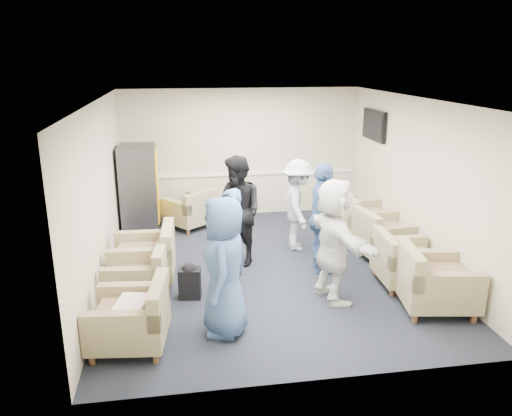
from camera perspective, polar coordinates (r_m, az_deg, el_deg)
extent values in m
plane|color=black|center=(8.23, 1.13, -6.85)|extent=(6.00, 6.00, 0.00)
plane|color=silver|center=(7.55, 1.25, 12.24)|extent=(6.00, 6.00, 0.00)
cube|color=beige|center=(10.68, -1.69, 6.30)|extent=(5.00, 0.02, 2.70)
cube|color=beige|center=(5.01, 7.33, -6.32)|extent=(5.00, 0.02, 2.70)
cube|color=beige|center=(7.75, -17.32, 1.44)|extent=(0.02, 6.00, 2.70)
cube|color=beige|center=(8.58, 17.88, 2.84)|extent=(0.02, 6.00, 2.70)
cube|color=white|center=(10.75, -1.65, 3.92)|extent=(4.98, 0.04, 0.06)
cube|color=black|center=(10.04, 13.34, 9.23)|extent=(0.07, 1.00, 0.58)
cube|color=black|center=(10.02, 13.16, 9.23)|extent=(0.01, 0.92, 0.50)
cube|color=#4D4C54|center=(10.07, 13.50, 8.38)|extent=(0.04, 0.10, 0.25)
cube|color=#887E57|center=(6.24, -14.31, -12.92)|extent=(0.97, 0.97, 0.29)
cube|color=#805E46|center=(6.14, -14.44, -11.34)|extent=(0.67, 0.63, 0.10)
cube|color=#887E57|center=(6.01, -11.09, -10.12)|extent=(0.24, 0.89, 0.41)
cube|color=#887E57|center=(7.35, -13.36, -8.17)|extent=(0.93, 0.93, 0.28)
cube|color=#805E46|center=(7.28, -13.46, -6.83)|extent=(0.64, 0.61, 0.10)
cube|color=#887E57|center=(7.16, -10.79, -5.78)|extent=(0.24, 0.85, 0.39)
cube|color=#887E57|center=(7.84, -12.75, -6.28)|extent=(0.98, 0.98, 0.31)
cube|color=#805E46|center=(7.76, -12.85, -4.86)|extent=(0.68, 0.63, 0.11)
cube|color=#887E57|center=(7.66, -10.03, -3.65)|extent=(0.20, 0.94, 0.44)
cube|color=#887E57|center=(7.29, 19.86, -8.68)|extent=(1.09, 1.09, 0.31)
cube|color=#805E46|center=(7.21, 20.03, -7.15)|extent=(0.75, 0.71, 0.11)
cube|color=#887E57|center=(7.02, 17.11, -6.03)|extent=(0.30, 0.96, 0.45)
cube|color=#887E57|center=(7.89, 16.88, -6.58)|extent=(0.91, 0.91, 0.29)
cube|color=#805E46|center=(7.82, 17.00, -5.27)|extent=(0.63, 0.59, 0.10)
cube|color=#887E57|center=(7.63, 14.58, -4.39)|extent=(0.18, 0.88, 0.41)
cube|color=#887E57|center=(8.86, 14.35, -3.68)|extent=(1.03, 1.03, 0.30)
cube|color=#805E46|center=(8.80, 14.44, -2.45)|extent=(0.71, 0.67, 0.11)
cube|color=#887E57|center=(8.56, 12.37, -1.72)|extent=(0.28, 0.92, 0.43)
cube|color=#887E57|center=(9.55, 12.51, -1.99)|extent=(0.94, 0.94, 0.31)
cube|color=#805E46|center=(9.49, 12.59, -0.80)|extent=(0.65, 0.61, 0.11)
cube|color=#887E57|center=(9.31, 10.41, 0.05)|extent=(0.16, 0.93, 0.44)
cube|color=#887E57|center=(10.18, -7.59, -0.73)|extent=(1.17, 1.17, 0.27)
cube|color=#805E46|center=(10.13, -7.63, 0.27)|extent=(0.78, 0.79, 0.10)
cube|color=#887E57|center=(9.83, -6.35, 0.69)|extent=(0.73, 0.63, 0.39)
cube|color=#4D4C54|center=(9.83, -13.19, 2.01)|extent=(0.68, 0.82, 1.72)
cube|color=orange|center=(9.79, -11.18, 2.59)|extent=(0.02, 0.69, 1.38)
cube|color=black|center=(9.99, -10.93, -1.42)|extent=(0.02, 0.41, 0.11)
cube|color=black|center=(7.25, -7.57, -8.52)|extent=(0.34, 0.26, 0.44)
sphere|color=black|center=(7.16, -7.63, -7.08)|extent=(0.22, 0.22, 0.22)
cube|color=white|center=(6.11, -14.01, -10.79)|extent=(0.42, 0.51, 0.13)
imported|color=#3C5A90|center=(6.08, -3.63, -6.73)|extent=(0.69, 0.94, 1.76)
imported|color=#3C5A90|center=(7.16, -2.89, -3.88)|extent=(0.54, 0.66, 1.55)
imported|color=black|center=(8.12, -2.05, -0.37)|extent=(1.05, 1.11, 1.81)
imported|color=silver|center=(8.80, 4.81, 0.33)|extent=(0.69, 1.10, 1.63)
imported|color=#3C5A90|center=(7.88, 7.57, -1.22)|extent=(0.57, 1.08, 1.76)
imported|color=white|center=(6.98, 8.93, -3.70)|extent=(0.79, 1.70, 1.76)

